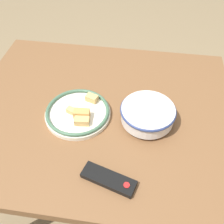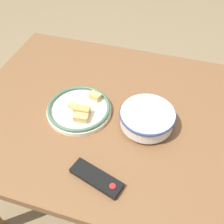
{
  "view_description": "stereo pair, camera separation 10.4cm",
  "coord_description": "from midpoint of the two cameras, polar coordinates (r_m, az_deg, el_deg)",
  "views": [
    {
      "loc": [
        -0.16,
        0.74,
        1.52
      ],
      "look_at": [
        -0.06,
        0.04,
        0.76
      ],
      "focal_mm": 42.0,
      "sensor_mm": 36.0,
      "label": 1
    },
    {
      "loc": [
        -0.26,
        0.72,
        1.52
      ],
      "look_at": [
        -0.06,
        0.04,
        0.76
      ],
      "focal_mm": 42.0,
      "sensor_mm": 36.0,
      "label": 2
    }
  ],
  "objects": [
    {
      "name": "ground_plane",
      "position": [
        1.7,
        -3.68,
        -16.57
      ],
      "size": [
        8.0,
        8.0,
        0.0
      ],
      "primitive_type": "plane",
      "color": "#7F6B4C"
    },
    {
      "name": "noodle_bowl",
      "position": [
        1.02,
        4.91,
        -0.56
      ],
      "size": [
        0.22,
        0.22,
        0.07
      ],
      "color": "silver",
      "rests_on": "dining_table"
    },
    {
      "name": "tv_remote",
      "position": [
        0.9,
        -4.16,
        -14.59
      ],
      "size": [
        0.19,
        0.11,
        0.02
      ],
      "rotation": [
        0.0,
        0.0,
        1.28
      ],
      "color": "black",
      "rests_on": "dining_table"
    },
    {
      "name": "dining_table",
      "position": [
        1.17,
        -5.15,
        -2.55
      ],
      "size": [
        1.12,
        0.93,
        0.73
      ],
      "color": "brown",
      "rests_on": "ground_plane"
    },
    {
      "name": "food_plate",
      "position": [
        1.08,
        -10.12,
        -0.27
      ],
      "size": [
        0.27,
        0.27,
        0.05
      ],
      "color": "silver",
      "rests_on": "dining_table"
    }
  ]
}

